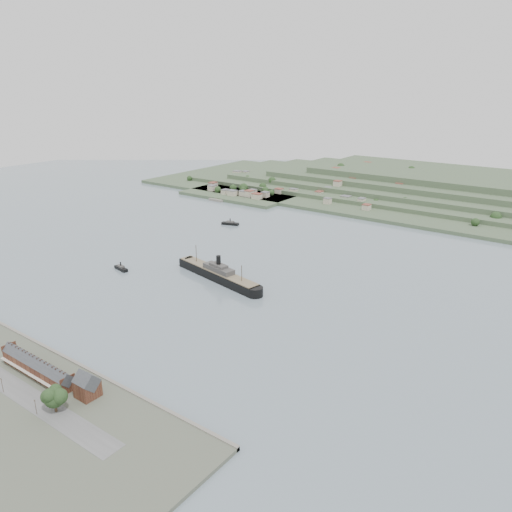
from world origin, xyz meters
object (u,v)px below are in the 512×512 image
Objects in this scene: gabled_building at (87,386)px; tugboat at (121,268)px; fig_tree at (54,397)px; steamship at (215,273)px; terrace_row at (37,367)px.

gabled_building is 182.47m from tugboat.
tugboat is 1.19× the size of fig_tree.
steamship is at bearing 108.90° from gabled_building.
gabled_building is at bearing -71.10° from steamship.
terrace_row is 3.95× the size of gabled_building.
fig_tree is at bearing -73.32° from steamship.
terrace_row is 3.41× the size of tugboat.
terrace_row is 164.80m from steamship.
terrace_row is at bearing -54.64° from tugboat.
gabled_building is 1.03× the size of fig_tree.
steamship is at bearing 23.27° from tugboat.
steamship is 82.66m from tugboat.
steamship reaches higher than tugboat.
tugboat is 193.35m from fig_tree.
terrace_row is at bearing -83.99° from steamship.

